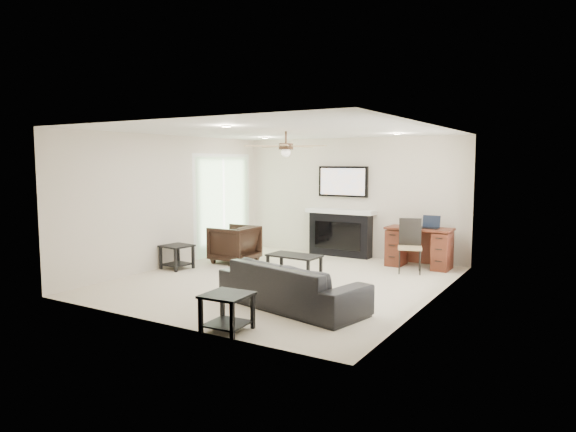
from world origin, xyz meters
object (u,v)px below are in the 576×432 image
sofa (292,285)px  coffee_table (294,266)px  fireplace_unit (340,211)px  desk (419,247)px  armchair (234,244)px

sofa → coffee_table: (-0.90, 1.60, -0.11)m
fireplace_unit → sofa: bearing=-74.1°
coffee_table → desk: size_ratio=0.74×
armchair → fireplace_unit: (1.49, 1.74, 0.58)m
fireplace_unit → armchair: bearing=-130.6°
coffee_table → desk: 2.54m
coffee_table → desk: (1.58, 1.98, 0.18)m
sofa → armchair: bearing=-27.0°
coffee_table → fireplace_unit: 2.42m
desk → coffee_table: bearing=-128.7°
sofa → coffee_table: 1.84m
armchair → coffee_table: size_ratio=0.91×
sofa → coffee_table: bearing=-48.1°
armchair → fireplace_unit: 2.36m
coffee_table → armchair: bearing=164.7°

